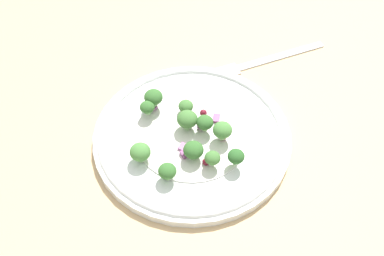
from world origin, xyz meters
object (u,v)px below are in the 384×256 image
(broccoli_floret_1, at_px, (186,106))
(fork, at_px, (264,60))
(plate, at_px, (192,137))
(broccoli_floret_2, at_px, (187,119))
(broccoli_floret_0, at_px, (167,171))

(broccoli_floret_1, bearing_deg, fork, 43.08)
(plate, bearing_deg, broccoli_floret_2, 119.50)
(broccoli_floret_0, relative_size, broccoli_floret_1, 1.13)
(broccoli_floret_2, bearing_deg, fork, 49.94)
(broccoli_floret_1, height_order, fork, broccoli_floret_1)
(broccoli_floret_0, bearing_deg, fork, 56.80)
(plate, height_order, fork, plate)
(broccoli_floret_0, bearing_deg, plate, 65.43)
(plate, bearing_deg, fork, 53.38)
(plate, relative_size, broccoli_floret_0, 11.43)
(broccoli_floret_0, relative_size, broccoli_floret_2, 0.83)
(broccoli_floret_2, xyz_separation_m, fork, (0.12, 0.14, -0.03))
(broccoli_floret_1, bearing_deg, plate, -78.89)
(broccoli_floret_1, relative_size, fork, 0.12)
(broccoli_floret_1, xyz_separation_m, fork, (0.12, 0.11, -0.02))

